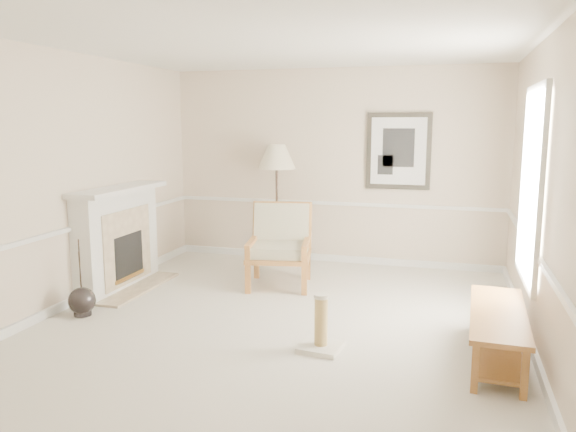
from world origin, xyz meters
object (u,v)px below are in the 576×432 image
Objects in this scene: floor_vase at (82,302)px; floor_lamp at (277,160)px; armchair at (280,241)px; bench at (497,327)px; scratching_post at (321,332)px.

floor_lamp is (1.36, 2.85, 1.40)m from floor_vase.
floor_vase is 0.82× the size of armchair.
scratching_post reaches higher than bench.
bench is (2.94, -2.82, -1.26)m from floor_lamp.
armchair is at bearing -70.46° from floor_lamp.
floor_vase is 2.74m from scratching_post.
floor_vase reaches higher than scratching_post.
bench is (2.57, -1.78, -0.27)m from armchair.
armchair is 1.48m from floor_lamp.
armchair is 3.13m from bench.
floor_vase reaches higher than bench.
armchair is 0.66× the size of bench.
floor_vase is 4.30m from bench.
bench is at bearing 0.47° from floor_vase.
floor_lamp is 1.12× the size of bench.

